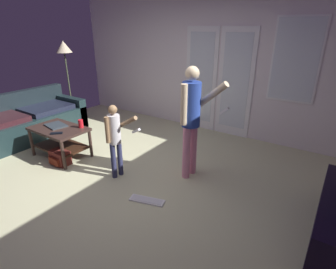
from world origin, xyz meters
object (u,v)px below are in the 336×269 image
(leather_couch, at_px, (24,123))
(person_adult, at_px, (192,114))
(floor_lamp, at_px, (64,52))
(tv_remote_black, at_px, (56,133))
(person_child, at_px, (115,135))
(coffee_table, at_px, (60,136))
(cup_near_edge, at_px, (81,124))
(loose_keyboard, at_px, (147,200))
(backpack, at_px, (60,158))
(laptop_closed, at_px, (56,125))

(leather_couch, xyz_separation_m, person_adult, (3.29, 0.59, 0.63))
(floor_lamp, xyz_separation_m, tv_remote_black, (1.77, -1.58, -0.97))
(person_child, bearing_deg, tv_remote_black, -167.14)
(coffee_table, height_order, person_adult, person_adult)
(cup_near_edge, xyz_separation_m, tv_remote_black, (-0.09, -0.39, -0.05))
(loose_keyboard, distance_m, cup_near_edge, 1.77)
(person_adult, distance_m, loose_keyboard, 1.25)
(floor_lamp, xyz_separation_m, backpack, (1.78, -1.60, -1.37))
(backpack, relative_size, tv_remote_black, 1.85)
(leather_couch, relative_size, loose_keyboard, 4.74)
(backpack, distance_m, tv_remote_black, 0.40)
(laptop_closed, bearing_deg, backpack, -24.93)
(person_child, distance_m, floor_lamp, 3.20)
(cup_near_edge, relative_size, tv_remote_black, 0.76)
(coffee_table, bearing_deg, floor_lamp, 138.00)
(coffee_table, xyz_separation_m, backpack, (0.21, -0.19, -0.25))
(loose_keyboard, relative_size, cup_near_edge, 3.54)
(loose_keyboard, bearing_deg, leather_couch, 175.45)
(backpack, bearing_deg, loose_keyboard, 0.43)
(floor_lamp, bearing_deg, person_child, -25.88)
(leather_couch, xyz_separation_m, person_child, (2.45, -0.01, 0.34))
(leather_couch, relative_size, laptop_closed, 6.27)
(loose_keyboard, height_order, tv_remote_black, tv_remote_black)
(person_adult, xyz_separation_m, floor_lamp, (-3.61, 0.75, 0.55))
(loose_keyboard, bearing_deg, coffee_table, 174.69)
(loose_keyboard, bearing_deg, tv_remote_black, 179.75)
(loose_keyboard, height_order, laptop_closed, laptop_closed)
(floor_lamp, xyz_separation_m, loose_keyboard, (3.49, -1.59, -1.47))
(person_child, relative_size, laptop_closed, 3.04)
(person_child, relative_size, cup_near_edge, 8.14)
(loose_keyboard, xyz_separation_m, laptop_closed, (-2.04, 0.21, 0.50))
(coffee_table, bearing_deg, laptop_closed, 164.12)
(floor_lamp, height_order, cup_near_edge, floor_lamp)
(loose_keyboard, bearing_deg, cup_near_edge, 166.40)
(person_adult, height_order, loose_keyboard, person_adult)
(person_child, height_order, loose_keyboard, person_child)
(coffee_table, xyz_separation_m, person_adult, (2.05, 0.66, 0.57))
(person_adult, height_order, person_child, person_adult)
(coffee_table, relative_size, floor_lamp, 0.53)
(coffee_table, relative_size, cup_near_edge, 7.02)
(tv_remote_black, bearing_deg, floor_lamp, 93.14)
(cup_near_edge, bearing_deg, coffee_table, -143.22)
(coffee_table, distance_m, person_child, 1.25)
(tv_remote_black, bearing_deg, person_child, -32.22)
(person_adult, height_order, cup_near_edge, person_adult)
(person_adult, xyz_separation_m, cup_near_edge, (-1.76, -0.44, -0.37))
(person_adult, relative_size, laptop_closed, 4.46)
(coffee_table, bearing_deg, loose_keyboard, -5.31)
(backpack, bearing_deg, person_child, 14.10)
(person_child, xyz_separation_m, tv_remote_black, (-1.01, -0.23, -0.13))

